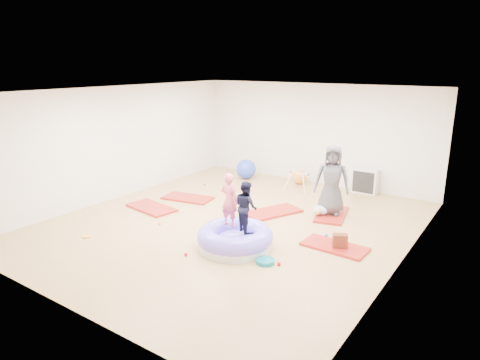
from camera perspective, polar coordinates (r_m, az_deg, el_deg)
The scene contains 19 objects.
room at distance 8.86m, azimuth -1.10°, elevation 2.69°, with size 7.01×8.01×2.81m.
gym_mat_front_left at distance 10.36m, azimuth -11.74°, elevation -3.63°, with size 1.25×0.63×0.05m, color #A83C21.
gym_mat_mid_left at distance 10.94m, azimuth -6.99°, elevation -2.39°, with size 1.24×0.62×0.05m, color #A83C21.
gym_mat_center_back at distance 9.89m, azimuth 4.45°, elevation -4.26°, with size 1.28×0.64×0.05m, color #A83C21.
gym_mat_right at distance 8.28m, azimuth 12.50°, elevation -8.66°, with size 1.19×0.60×0.05m, color #A83C21.
gym_mat_rear_right at distance 9.93m, azimuth 12.09°, elevation -4.50°, with size 1.23×0.62×0.05m, color #A83C21.
inflatable_cushion at distance 8.04m, azimuth -0.65°, elevation -7.84°, with size 1.43×1.43×0.45m.
child_pink at distance 7.95m, azimuth -1.43°, elevation -2.32°, with size 0.38×0.25×1.03m, color #E2566C.
child_navy at distance 7.71m, azimuth 0.83°, elevation -3.22°, with size 0.46×0.36×0.95m, color black.
adult_caregiver at distance 9.69m, azimuth 12.15°, elevation 0.02°, with size 0.77×0.50×1.57m, color #403F46.
infant at distance 9.74m, azimuth 10.61°, elevation -3.98°, with size 0.35×0.36×0.21m.
ball_pit_balls at distance 9.35m, azimuth -2.01°, elevation -5.37°, with size 4.37×3.79×0.07m.
exercise_ball_blue at distance 12.67m, azimuth 0.82°, elevation 1.46°, with size 0.58×0.58×0.58m, color blue.
exercise_ball_orange at distance 12.26m, azimuth 7.90°, elevation 0.40°, with size 0.40×0.40×0.40m, color orange.
infant_play_gym at distance 11.51m, azimuth 7.93°, elevation 0.15°, with size 0.68×0.64×0.52m.
cube_shelf at distance 11.74m, azimuth 16.32°, elevation -0.13°, with size 0.65×0.32×0.65m.
balance_disc at distance 7.52m, azimuth 3.38°, elevation -10.78°, with size 0.32×0.32×0.07m, color #0D7084.
backpack at distance 8.18m, azimuth 13.17°, elevation -8.05°, with size 0.26×0.16×0.30m, color #AA4423.
yellow_toy at distance 9.09m, azimuth -19.76°, elevation -7.07°, with size 0.19×0.19×0.03m, color gold.
Camera 1 is at (5.02, -7.03, 3.36)m, focal length 32.00 mm.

